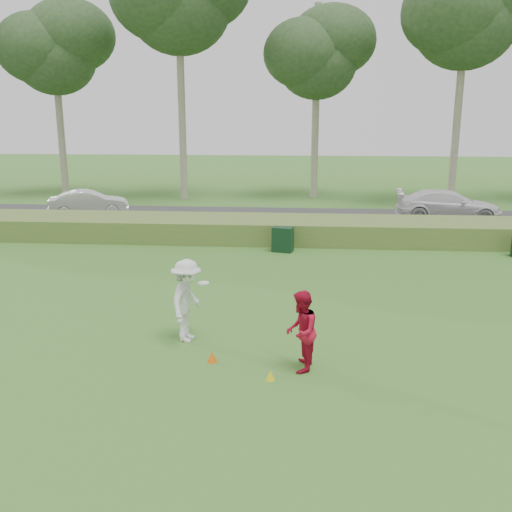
# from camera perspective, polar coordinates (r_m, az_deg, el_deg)

# --- Properties ---
(ground) EXTENTS (120.00, 120.00, 0.00)m
(ground) POSITION_cam_1_polar(r_m,az_deg,el_deg) (12.88, -1.46, -10.02)
(ground) COLOR #316822
(ground) RESTS_ON ground
(reed_strip) EXTENTS (80.00, 3.00, 0.90)m
(reed_strip) POSITION_cam_1_polar(r_m,az_deg,el_deg) (24.20, 1.54, 2.70)
(reed_strip) COLOR #4E6C2B
(reed_strip) RESTS_ON ground
(park_road) EXTENTS (80.00, 6.00, 0.06)m
(park_road) POSITION_cam_1_polar(r_m,az_deg,el_deg) (29.18, 2.07, 3.85)
(park_road) COLOR #2D2D2D
(park_road) RESTS_ON ground
(tree_2) EXTENTS (6.50, 6.50, 12.00)m
(tree_2) POSITION_cam_1_polar(r_m,az_deg,el_deg) (38.98, -19.53, 18.89)
(tree_2) COLOR gray
(tree_2) RESTS_ON ground
(tree_4) EXTENTS (6.24, 6.24, 11.50)m
(tree_4) POSITION_cam_1_polar(r_m,az_deg,el_deg) (36.33, 6.12, 19.38)
(tree_4) COLOR gray
(tree_4) RESTS_ON ground
(tree_5) EXTENTS (7.28, 7.28, 14.00)m
(tree_5) POSITION_cam_1_polar(r_m,az_deg,el_deg) (35.65, 20.27, 21.78)
(tree_5) COLOR gray
(tree_5) RESTS_ON ground
(player_white) EXTENTS (1.00, 1.38, 1.98)m
(player_white) POSITION_cam_1_polar(r_m,az_deg,el_deg) (13.51, -6.92, -4.44)
(player_white) COLOR silver
(player_white) RESTS_ON ground
(player_red) EXTENTS (0.75, 0.91, 1.73)m
(player_red) POSITION_cam_1_polar(r_m,az_deg,el_deg) (11.97, 4.53, -7.52)
(player_red) COLOR #B20F2B
(player_red) RESTS_ON ground
(cone_orange) EXTENTS (0.22, 0.22, 0.24)m
(cone_orange) POSITION_cam_1_polar(r_m,az_deg,el_deg) (12.62, -4.42, -9.99)
(cone_orange) COLOR #DF5B0B
(cone_orange) RESTS_ON ground
(cone_yellow) EXTENTS (0.19, 0.19, 0.21)m
(cone_yellow) POSITION_cam_1_polar(r_m,az_deg,el_deg) (11.81, 1.44, -11.82)
(cone_yellow) COLOR gold
(cone_yellow) RESTS_ON ground
(utility_cabinet) EXTENTS (0.87, 0.66, 0.96)m
(utility_cabinet) POSITION_cam_1_polar(r_m,az_deg,el_deg) (22.11, 2.70, 1.66)
(utility_cabinet) COLOR black
(utility_cabinet) RESTS_ON ground
(car_mid) EXTENTS (4.23, 2.63, 1.32)m
(car_mid) POSITION_cam_1_polar(r_m,az_deg,el_deg) (30.74, -16.39, 5.11)
(car_mid) COLOR silver
(car_mid) RESTS_ON park_road
(car_right) EXTENTS (5.25, 2.54, 1.47)m
(car_right) POSITION_cam_1_polar(r_m,az_deg,el_deg) (29.91, 18.65, 4.85)
(car_right) COLOR silver
(car_right) RESTS_ON park_road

